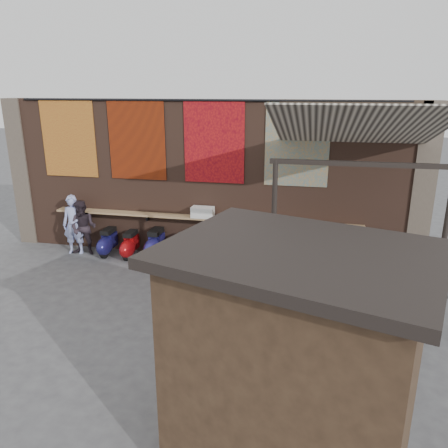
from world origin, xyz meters
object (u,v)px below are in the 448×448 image
Objects in this scene: scooter_stool_7 at (279,255)px; shopper_grey at (432,292)px; scooter_stool_3 at (180,249)px; market_stall at (294,370)px; scooter_stool_2 at (155,245)px; scooter_stool_5 at (229,250)px; scooter_stool_4 at (204,249)px; scooter_stool_6 at (252,253)px; diner_right at (83,228)px; scooter_stool_8 at (306,258)px; shelf_box at (203,212)px; scooter_stool_0 at (108,242)px; scooter_stool_1 at (130,245)px; shopper_tan at (346,260)px; diner_left at (74,225)px; shopper_navy at (278,269)px.

scooter_stool_7 is 0.50× the size of shopper_grey.
market_stall reaches higher than scooter_stool_3.
scooter_stool_5 is (1.96, -0.05, 0.03)m from scooter_stool_2.
scooter_stool_4 is 0.32× the size of market_stall.
diner_right reaches higher than scooter_stool_6.
scooter_stool_3 is at bearing 179.81° from scooter_stool_8.
scooter_stool_0 is at bearing -174.16° from shelf_box.
scooter_stool_7 is 0.32× the size of market_stall.
scooter_stool_4 is at bearing -179.81° from scooter_stool_7.
scooter_stool_1 is 0.28× the size of market_stall.
shopper_tan is at bearing -17.29° from scooter_stool_4.
market_stall reaches higher than scooter_stool_4.
shopper_grey is (2.23, -2.37, 0.46)m from scooter_stool_8.
shelf_box is 0.67× the size of scooter_stool_4.
scooter_stool_3 is 0.46× the size of diner_left.
scooter_stool_6 reaches higher than scooter_stool_1.
diner_right is (-1.96, -0.05, 0.34)m from scooter_stool_2.
scooter_stool_0 is 0.51× the size of diner_right.
scooter_stool_2 is at bearing 179.20° from scooter_stool_7.
market_stall is at bearing -66.32° from scooter_stool_4.
diner_left reaches higher than scooter_stool_4.
diner_right is (0.29, -0.02, -0.06)m from diner_left.
scooter_stool_1 is 4.51m from shopper_navy.
market_stall is at bearing -53.99° from diner_left.
scooter_stool_0 is 7.80m from shopper_grey.
shopper_grey is (4.11, -2.37, 0.41)m from scooter_stool_5.
market_stall is (3.84, -5.82, 0.91)m from scooter_stool_2.
scooter_stool_0 is at bearing 0.66° from diner_right.
shopper_grey is at bearing -46.69° from scooter_stool_8.
shelf_box is 3.14m from shopper_navy.
scooter_stool_8 is at bearing -0.26° from scooter_stool_1.
scooter_stool_2 is at bearing 140.58° from market_stall.
shopper_tan reaches higher than scooter_stool_3.
shopper_tan is (2.15, -1.04, 0.40)m from scooter_stool_6.
shelf_box is at bearing 140.66° from shopper_tan.
shopper_grey is (8.04, -2.36, 0.09)m from diner_right.
scooter_stool_4 is 3.30m from diner_right.
market_stall reaches higher than scooter_stool_6.
shopper_tan is at bearing -35.45° from scooter_stool_7.
scooter_stool_3 is (1.37, -0.01, 0.00)m from scooter_stool_1.
scooter_stool_3 is 0.64m from scooter_stool_4.
shelf_box is 2.20m from scooter_stool_7.
shelf_box is 1.17m from scooter_stool_5.
scooter_stool_1 is 1.37m from scooter_stool_3.
scooter_stool_2 is at bearing 179.28° from scooter_stool_8.
scooter_stool_1 is 0.82× the size of scooter_stool_5.
diner_right reaches higher than scooter_stool_0.
scooter_stool_8 is 1.41m from shopper_tan.
shelf_box is 0.78× the size of scooter_stool_1.
scooter_stool_1 is at bearing 179.42° from scooter_stool_6.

